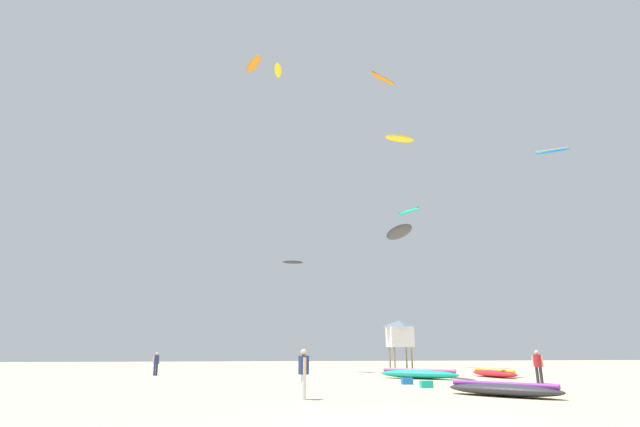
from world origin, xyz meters
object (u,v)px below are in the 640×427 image
(kite_aloft_0, at_px, (552,151))
(kite_aloft_2, at_px, (408,212))
(kite_aloft_1, at_px, (278,70))
(kite_aloft_4, at_px, (400,139))
(person_left, at_px, (156,362))
(kite_aloft_5, at_px, (399,232))
(cooler_box, at_px, (426,384))
(kite_aloft_3, at_px, (383,79))
(kite_grounded_near, at_px, (419,374))
(kite_grounded_far, at_px, (494,373))
(kite_aloft_6, at_px, (254,64))
(gear_bag, at_px, (407,381))
(kite_aloft_7, at_px, (293,262))
(person_midground, at_px, (538,364))
(kite_grounded_mid, at_px, (504,390))
(lifeguard_tower, at_px, (400,333))
(person_foreground, at_px, (304,370))

(kite_aloft_0, height_order, kite_aloft_2, kite_aloft_2)
(kite_aloft_1, distance_m, kite_aloft_4, 16.02)
(person_left, height_order, kite_aloft_5, kite_aloft_5)
(cooler_box, height_order, kite_aloft_5, kite_aloft_5)
(cooler_box, distance_m, kite_aloft_3, 22.27)
(kite_grounded_near, distance_m, kite_grounded_far, 5.42)
(person_left, distance_m, cooler_box, 19.31)
(person_left, xyz_separation_m, cooler_box, (14.73, -12.46, -0.74))
(person_left, bearing_deg, kite_aloft_3, -146.49)
(kite_grounded_near, relative_size, kite_aloft_4, 1.39)
(kite_aloft_6, bearing_deg, gear_bag, -56.71)
(cooler_box, relative_size, kite_aloft_1, 0.26)
(kite_aloft_5, relative_size, kite_aloft_6, 1.35)
(kite_aloft_0, bearing_deg, kite_aloft_7, 123.10)
(kite_grounded_far, relative_size, kite_aloft_4, 1.26)
(kite_aloft_1, bearing_deg, kite_aloft_2, 38.76)
(person_midground, bearing_deg, kite_grounded_mid, -1.14)
(person_left, bearing_deg, kite_grounded_mid, -175.07)
(person_midground, distance_m, kite_aloft_0, 14.82)
(lifeguard_tower, height_order, kite_aloft_3, kite_aloft_3)
(kite_grounded_near, bearing_deg, kite_aloft_1, 149.16)
(kite_aloft_6, xyz_separation_m, kite_aloft_7, (4.86, 13.59, -15.91))
(kite_grounded_mid, bearing_deg, kite_aloft_1, 117.50)
(kite_aloft_1, relative_size, kite_aloft_4, 0.64)
(lifeguard_tower, xyz_separation_m, kite_aloft_1, (-11.37, -6.70, 20.87))
(kite_grounded_mid, distance_m, kite_aloft_3, 24.05)
(kite_grounded_mid, distance_m, cooler_box, 4.67)
(kite_grounded_mid, xyz_separation_m, kite_aloft_1, (-8.51, 16.34, 23.67))
(kite_aloft_1, relative_size, kite_aloft_5, 0.52)
(kite_aloft_3, relative_size, kite_aloft_6, 0.85)
(kite_aloft_6, bearing_deg, kite_aloft_2, 24.58)
(kite_grounded_near, xyz_separation_m, kite_aloft_2, (5.44, 16.79, 15.30))
(kite_grounded_near, bearing_deg, kite_aloft_0, -9.13)
(kite_aloft_5, height_order, kite_aloft_7, kite_aloft_7)
(kite_aloft_4, relative_size, kite_aloft_7, 1.47)
(kite_grounded_near, bearing_deg, kite_aloft_2, 72.03)
(person_foreground, distance_m, lifeguard_tower, 25.56)
(kite_aloft_5, relative_size, kite_aloft_7, 1.80)
(kite_aloft_1, height_order, kite_aloft_4, kite_aloft_1)
(kite_aloft_2, height_order, kite_aloft_6, kite_aloft_6)
(lifeguard_tower, bearing_deg, kite_aloft_5, -105.47)
(person_foreground, relative_size, person_midground, 1.04)
(kite_grounded_far, xyz_separation_m, kite_aloft_7, (-11.48, 21.87, 10.78))
(cooler_box, bearing_deg, kite_aloft_2, 72.63)
(kite_aloft_0, bearing_deg, person_foreground, -151.72)
(kite_grounded_far, bearing_deg, kite_aloft_3, -179.85)
(kite_grounded_near, xyz_separation_m, lifeguard_tower, (2.49, 12.00, 2.77))
(person_foreground, bearing_deg, kite_aloft_5, -126.08)
(kite_grounded_far, height_order, kite_aloft_2, kite_aloft_2)
(kite_aloft_2, xyz_separation_m, kite_aloft_3, (-6.63, -15.82, 5.49))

